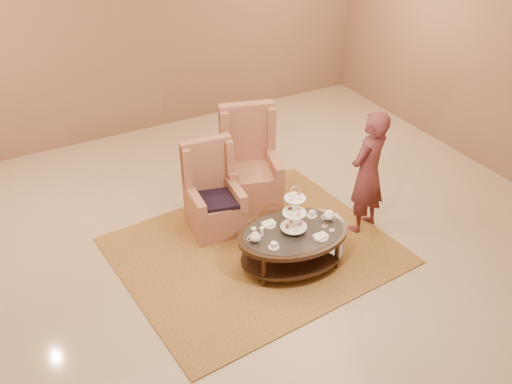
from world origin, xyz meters
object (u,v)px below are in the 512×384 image
armchair_left (213,200)px  tea_table (293,238)px  person (368,173)px  armchair_right (250,171)px

armchair_left → tea_table: bearing=-61.8°
tea_table → person: bearing=17.7°
tea_table → armchair_left: size_ratio=1.21×
armchair_right → tea_table: bearing=-82.2°
tea_table → armchair_left: bearing=120.4°
person → tea_table: bearing=-8.0°
tea_table → person: (1.18, 0.21, 0.42)m
armchair_right → person: (0.95, -1.27, 0.36)m
tea_table → person: person is taller
tea_table → armchair_right: 1.50m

